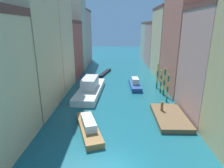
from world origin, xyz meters
TOP-DOWN VIEW (x-y plane):
  - ground_plane at (0.00, 24.50)m, footprint 154.00×154.00m
  - building_left_1 at (-12.32, 12.17)m, footprint 6.64×10.05m
  - building_left_2 at (-12.32, 21.50)m, footprint 6.64×8.64m
  - building_left_3 at (-12.32, 30.83)m, footprint 6.64×9.77m
  - building_left_4 at (-12.32, 39.71)m, footprint 6.64×7.55m
  - building_left_5 at (-12.32, 48.85)m, footprint 6.64×10.89m
  - building_right_1 at (12.32, 10.53)m, footprint 6.64×9.29m
  - building_right_2 at (12.32, 21.17)m, footprint 6.64×11.48m
  - building_right_3 at (12.32, 33.08)m, footprint 6.64×11.74m
  - building_right_4 at (12.32, 45.06)m, footprint 6.64×11.76m
  - building_right_5 at (12.32, 56.44)m, footprint 6.64×11.26m
  - waterfront_dock at (6.80, 9.13)m, footprint 3.92×7.44m
  - person_on_dock at (6.02, 10.41)m, footprint 0.36×0.36m
  - mooring_pole_0 at (7.81, 14.85)m, footprint 0.28×0.28m
  - mooring_pole_1 at (8.03, 17.97)m, footprint 0.33×0.33m
  - mooring_pole_2 at (7.81, 19.39)m, footprint 0.31×0.31m
  - mooring_pole_3 at (7.65, 21.86)m, footprint 0.31×0.31m
  - vaporetto_white at (-4.88, 18.47)m, footprint 4.41×12.78m
  - gondola_black at (-3.13, 33.17)m, footprint 2.79×8.17m
  - motorboat_0 at (-3.34, 5.91)m, footprint 4.18×7.73m
  - motorboat_1 at (3.48, 22.36)m, footprint 2.12×7.07m

SIDE VIEW (x-z plane):
  - ground_plane at x=0.00m, z-range 0.00..0.00m
  - gondola_black at x=-3.13m, z-range 0.00..0.50m
  - waterfront_dock at x=6.80m, z-range 0.00..0.57m
  - motorboat_0 at x=-3.34m, z-range -0.21..1.32m
  - motorboat_1 at x=3.48m, z-range -0.32..1.57m
  - vaporetto_white at x=-4.88m, z-range -0.48..2.47m
  - person_on_dock at x=6.02m, z-range 0.51..1.88m
  - mooring_pole_2 at x=7.81m, z-range 0.05..4.22m
  - mooring_pole_0 at x=7.81m, z-range 0.04..4.55m
  - mooring_pole_1 at x=8.03m, z-range 0.05..4.90m
  - mooring_pole_3 at x=7.65m, z-range 0.05..4.92m
  - building_left_3 at x=-12.32m, z-range 0.01..12.86m
  - building_right_4 at x=12.32m, z-range 0.01..12.99m
  - building_right_5 at x=12.32m, z-range 0.01..13.02m
  - building_right_1 at x=12.32m, z-range 0.01..14.11m
  - building_right_3 at x=12.32m, z-range 0.01..15.98m
  - building_left_5 at x=-12.32m, z-range 0.01..16.62m
  - building_left_1 at x=-12.32m, z-range 0.01..20.38m
  - building_left_2 at x=-12.32m, z-range 0.01..21.02m
  - building_right_2 at x=12.32m, z-range 0.01..21.11m
  - building_left_4 at x=-12.32m, z-range 0.01..22.02m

